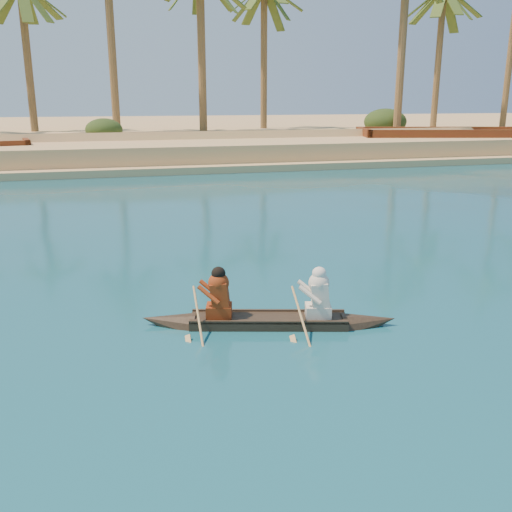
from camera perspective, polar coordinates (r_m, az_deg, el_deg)
name	(u,v)px	position (r m, az deg, el deg)	size (l,w,h in m)	color
ground	(231,405)	(7.43, -2.48, -14.65)	(160.00, 160.00, 0.00)	#0D3D54
sandy_embankment	(115,135)	(53.27, -13.94, 11.71)	(150.00, 51.00, 1.50)	tan
palm_grove	(113,30)	(41.51, -14.13, 21.06)	(110.00, 14.00, 16.00)	#405A1F
shrub_cluster	(122,139)	(37.88, -13.30, 11.35)	(100.00, 6.00, 2.40)	#223814
canoe	(269,313)	(9.68, 1.26, -5.68)	(4.31, 1.70, 1.19)	#34281C
barge_right	(456,144)	(40.38, 19.41, 10.47)	(13.26, 7.25, 2.10)	#5B2013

